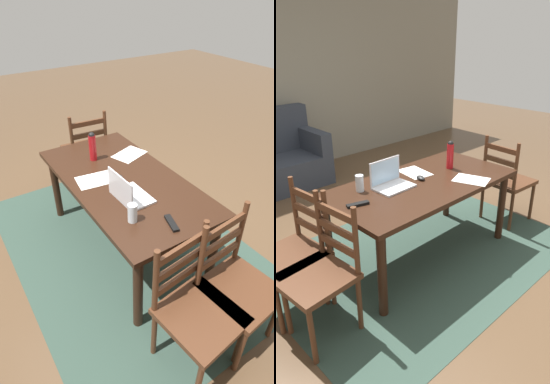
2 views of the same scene
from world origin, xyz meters
TOP-DOWN VIEW (x-y plane):
  - ground_plane at (0.00, 0.00)m, footprint 14.00×14.00m
  - area_rug at (0.00, 0.00)m, footprint 2.71×1.94m
  - dining_table at (0.00, 0.00)m, footprint 1.68×0.85m
  - chair_right_near at (1.13, -0.17)m, footprint 0.47×0.47m
  - chair_left_near at (-1.13, -0.17)m, footprint 0.48×0.48m
  - chair_left_far at (-1.13, 0.18)m, footprint 0.48×0.48m
  - laptop at (-0.26, 0.12)m, footprint 0.32×0.23m
  - water_bottle at (0.43, 0.06)m, footprint 0.06×0.06m
  - drinking_glass at (-0.50, 0.22)m, footprint 0.07×0.07m
  - computer_mouse at (0.03, 0.05)m, footprint 0.08×0.11m
  - tv_remote at (-0.67, 0.02)m, footprint 0.18×0.09m
  - paper_stack_left at (0.34, -0.27)m, footprint 0.30×0.35m
  - paper_stack_right at (0.11, 0.20)m, footprint 0.25×0.32m

SIDE VIEW (x-z plane):
  - ground_plane at x=0.00m, z-range 0.00..0.00m
  - area_rug at x=0.00m, z-range 0.00..0.01m
  - chair_right_near at x=1.13m, z-range -0.01..0.94m
  - chair_left_near at x=-1.13m, z-range -0.01..0.94m
  - chair_left_far at x=-1.13m, z-range -0.01..0.94m
  - dining_table at x=0.00m, z-range 0.28..1.01m
  - paper_stack_left at x=0.34m, z-range 0.73..0.74m
  - paper_stack_right at x=0.11m, z-range 0.73..0.74m
  - tv_remote at x=-0.67m, z-range 0.73..0.75m
  - computer_mouse at x=0.03m, z-range 0.73..0.77m
  - laptop at x=-0.26m, z-range 0.68..0.90m
  - drinking_glass at x=-0.50m, z-range 0.73..0.87m
  - water_bottle at x=0.43m, z-range 0.74..1.00m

